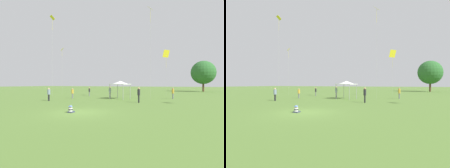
# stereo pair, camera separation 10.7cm
# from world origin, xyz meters

# --- Properties ---
(ground_plane) EXTENTS (300.00, 300.00, 0.00)m
(ground_plane) POSITION_xyz_m (0.00, 0.00, 0.00)
(ground_plane) COLOR #567A33
(seated_toddler) EXTENTS (0.43, 0.52, 0.57)m
(seated_toddler) POSITION_xyz_m (-0.59, -0.34, 0.23)
(seated_toddler) COLOR #383D56
(seated_toddler) RESTS_ON ground
(person_standing_0) EXTENTS (0.34, 0.34, 1.60)m
(person_standing_0) POSITION_xyz_m (-9.00, 16.21, 0.97)
(person_standing_0) COLOR slate
(person_standing_0) RESTS_ON ground
(person_standing_1) EXTENTS (0.48, 0.48, 1.54)m
(person_standing_1) POSITION_xyz_m (-8.79, 10.88, 0.91)
(person_standing_1) COLOR slate
(person_standing_1) RESTS_ON ground
(person_standing_2) EXTENTS (0.45, 0.45, 1.84)m
(person_standing_2) POSITION_xyz_m (-3.60, 13.51, 1.11)
(person_standing_2) COLOR black
(person_standing_2) RESTS_ON ground
(person_standing_3) EXTENTS (0.43, 0.43, 1.67)m
(person_standing_3) POSITION_xyz_m (5.54, 16.25, 1.00)
(person_standing_3) COLOR slate
(person_standing_3) RESTS_ON ground
(person_standing_4) EXTENTS (0.54, 0.54, 1.71)m
(person_standing_4) POSITION_xyz_m (-9.21, 6.32, 1.01)
(person_standing_4) COLOR black
(person_standing_4) RESTS_ON ground
(person_standing_5) EXTENTS (0.40, 0.40, 1.81)m
(person_standing_5) POSITION_xyz_m (2.31, 8.83, 1.10)
(person_standing_5) COLOR black
(person_standing_5) RESTS_ON ground
(canopy_tent) EXTENTS (2.83, 2.83, 2.69)m
(canopy_tent) POSITION_xyz_m (-1.67, 12.97, 2.40)
(canopy_tent) COLOR white
(canopy_tent) RESTS_ON ground
(kite_0) EXTENTS (0.82, 0.85, 9.65)m
(kite_0) POSITION_xyz_m (-16.17, 17.27, 8.87)
(kite_0) COLOR yellow
(kite_0) RESTS_ON ground
(kite_1) EXTENTS (1.24, 1.38, 8.60)m
(kite_1) POSITION_xyz_m (3.81, 22.69, 7.80)
(kite_1) COLOR yellow
(kite_1) RESTS_ON ground
(kite_2) EXTENTS (1.06, 0.97, 13.98)m
(kite_2) POSITION_xyz_m (-13.81, 11.94, 12.97)
(kite_2) COLOR yellow
(kite_2) RESTS_ON ground
(kite_3) EXTENTS (0.79, 0.91, 13.84)m
(kite_3) POSITION_xyz_m (2.45, 14.88, 12.73)
(kite_3) COLOR yellow
(kite_3) RESTS_ON ground
(distant_tree_1) EXTENTS (6.84, 6.84, 9.08)m
(distant_tree_1) POSITION_xyz_m (11.52, 46.43, 5.65)
(distant_tree_1) COLOR brown
(distant_tree_1) RESTS_ON ground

